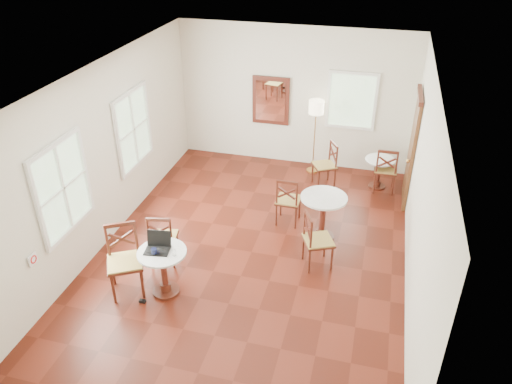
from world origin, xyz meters
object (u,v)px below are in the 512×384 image
cafe_table_back (379,170)px  floor_lamp (316,112)px  cafe_table_near (164,267)px  chair_near_b (125,261)px  laptop (158,245)px  mouse (161,249)px  chair_back_a (386,170)px  power_adapter (143,301)px  chair_mid_b (317,240)px  navy_mug (154,252)px  cafe_table_mid (323,213)px  chair_mid_a (288,200)px  chair_back_b (325,165)px  water_glass (174,253)px  chair_near_a (163,238)px

cafe_table_back → floor_lamp: bearing=165.6°
cafe_table_back → cafe_table_near: bearing=-125.6°
chair_near_b → laptop: size_ratio=2.81×
mouse → chair_near_b: bearing=-168.0°
cafe_table_back → chair_back_a: 0.20m
chair_near_b → floor_lamp: size_ratio=0.68×
laptop → power_adapter: 0.89m
chair_mid_b → chair_back_a: (0.97, 2.72, -0.00)m
floor_lamp → navy_mug: floor_lamp is taller
cafe_table_mid → chair_mid_a: 0.74m
chair_back_b → laptop: bearing=-56.1°
chair_mid_a → chair_mid_b: (0.68, -1.09, 0.02)m
chair_near_b → navy_mug: chair_near_b is taller
chair_near_b → laptop: bearing=-13.8°
chair_back_b → laptop: laptop is taller
chair_back_a → chair_back_b: bearing=2.9°
cafe_table_mid → water_glass: size_ratio=8.80×
chair_mid_a → power_adapter: chair_mid_a is taller
cafe_table_mid → laptop: (-2.13, -1.93, 0.30)m
chair_back_a → laptop: size_ratio=2.48×
chair_near_a → cafe_table_back: bearing=-145.5°
cafe_table_back → mouse: bearing=-126.0°
cafe_table_back → laptop: (-2.98, -4.01, 0.43)m
chair_back_a → laptop: 4.99m
chair_near_a → floor_lamp: bearing=-127.9°
cafe_table_mid → chair_near_a: 2.71m
chair_near_a → floor_lamp: 4.26m
chair_back_a → chair_mid_b: bearing=70.0°
chair_mid_a → laptop: (-1.46, -2.26, 0.35)m
chair_near_b → laptop: (0.50, 0.14, 0.27)m
chair_back_b → chair_back_a: bearing=63.9°
cafe_table_mid → floor_lamp: floor_lamp is taller
cafe_table_back → chair_back_b: (-1.06, -0.20, 0.07)m
floor_lamp → laptop: (-1.59, -4.37, -0.54)m
chair_mid_a → chair_back_b: chair_mid_a is taller
laptop → mouse: (0.05, -0.02, -0.04)m
chair_mid_b → chair_back_a: chair_mid_b is taller
chair_back_b → navy_mug: (-1.92, -3.95, 0.34)m
chair_back_a → cafe_table_near: bearing=51.9°
chair_back_b → chair_mid_b: bearing=-24.6°
chair_near_a → laptop: 0.76m
water_glass → mouse: bearing=164.8°
cafe_table_mid → mouse: size_ratio=7.71×
navy_mug → chair_back_b: bearing=64.1°
cafe_table_mid → floor_lamp: 2.64m
chair_mid_a → chair_back_b: 1.62m
chair_mid_b → water_glass: (-1.86, -1.25, 0.32)m
cafe_table_mid → chair_mid_b: size_ratio=0.86×
cafe_table_near → chair_back_b: (1.85, 3.87, -0.00)m
cafe_table_back → power_adapter: (-3.16, -4.37, -0.37)m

